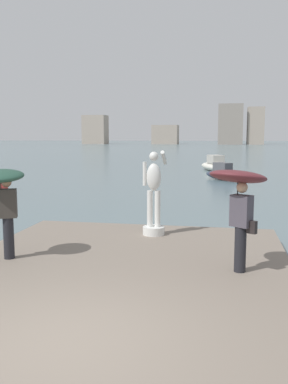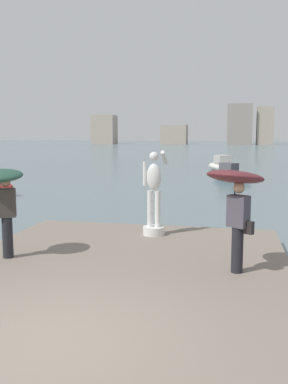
{
  "view_description": "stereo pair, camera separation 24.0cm",
  "coord_description": "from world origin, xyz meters",
  "px_view_note": "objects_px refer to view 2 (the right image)",
  "views": [
    {
      "loc": [
        1.98,
        -4.83,
        2.99
      ],
      "look_at": [
        0.0,
        5.77,
        1.55
      ],
      "focal_mm": 39.78,
      "sensor_mm": 36.0,
      "label": 1
    },
    {
      "loc": [
        2.22,
        -4.78,
        2.99
      ],
      "look_at": [
        0.0,
        5.77,
        1.55
      ],
      "focal_mm": 39.78,
      "sensor_mm": 36.0,
      "label": 2
    }
  ],
  "objects_px": {
    "boat_near": "(231,174)",
    "boat_mid": "(221,165)",
    "onlooker_right": "(236,191)",
    "onlooker_left": "(2,189)",
    "statue_white_figure": "(154,199)"
  },
  "relations": [
    {
      "from": "boat_near",
      "to": "boat_mid",
      "type": "relative_size",
      "value": 0.69
    },
    {
      "from": "onlooker_right",
      "to": "boat_mid",
      "type": "bearing_deg",
      "value": 92.19
    },
    {
      "from": "onlooker_right",
      "to": "boat_mid",
      "type": "relative_size",
      "value": 0.4
    },
    {
      "from": "boat_near",
      "to": "onlooker_right",
      "type": "bearing_deg",
      "value": -89.47
    },
    {
      "from": "onlooker_left",
      "to": "boat_mid",
      "type": "bearing_deg",
      "value": 82.53
    },
    {
      "from": "onlooker_left",
      "to": "statue_white_figure",
      "type": "bearing_deg",
      "value": 44.92
    },
    {
      "from": "statue_white_figure",
      "to": "boat_mid",
      "type": "distance_m",
      "value": 25.68
    },
    {
      "from": "onlooker_left",
      "to": "onlooker_right",
      "type": "xyz_separation_m",
      "value": [
        4.8,
        0.06,
        0.08
      ]
    },
    {
      "from": "onlooker_left",
      "to": "boat_mid",
      "type": "distance_m",
      "value": 28.65
    },
    {
      "from": "boat_mid",
      "to": "onlooker_left",
      "type": "bearing_deg",
      "value": -97.47
    },
    {
      "from": "statue_white_figure",
      "to": "onlooker_right",
      "type": "relative_size",
      "value": 1.1
    },
    {
      "from": "onlooker_left",
      "to": "onlooker_right",
      "type": "relative_size",
      "value": 0.96
    },
    {
      "from": "boat_near",
      "to": "boat_mid",
      "type": "height_order",
      "value": "boat_mid"
    },
    {
      "from": "statue_white_figure",
      "to": "boat_near",
      "type": "bearing_deg",
      "value": 84.11
    },
    {
      "from": "onlooker_left",
      "to": "boat_mid",
      "type": "height_order",
      "value": "onlooker_left"
    }
  ]
}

